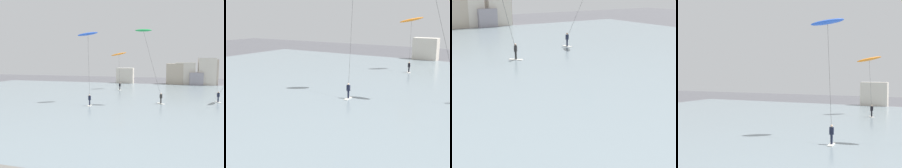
# 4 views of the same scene
# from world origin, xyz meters

# --- Properties ---
(water_bay) EXTENTS (84.00, 52.00, 0.10)m
(water_bay) POSITION_xyz_m (0.00, 30.10, 0.05)
(water_bay) COLOR gray
(water_bay) RESTS_ON ground
(far_shore_buildings) EXTENTS (26.91, 5.68, 7.16)m
(far_shore_buildings) POSITION_xyz_m (11.26, 57.77, 2.93)
(far_shore_buildings) COLOR beige
(far_shore_buildings) RESTS_ON ground
(kitesurfer_blue) EXTENTS (3.25, 5.09, 11.06)m
(kitesurfer_blue) POSITION_xyz_m (-4.80, 26.90, 9.70)
(kitesurfer_blue) COLOR silver
(kitesurfer_blue) RESTS_ON water_bay
(kitesurfer_green) EXTENTS (4.53, 2.08, 11.04)m
(kitesurfer_green) POSITION_xyz_m (4.01, 27.45, 9.33)
(kitesurfer_green) COLOR silver
(kitesurfer_green) RESTS_ON water_bay
(kitesurfer_orange) EXTENTS (3.73, 4.65, 8.48)m
(kitesurfer_orange) POSITION_xyz_m (-3.94, 43.67, 7.45)
(kitesurfer_orange) COLOR silver
(kitesurfer_orange) RESTS_ON water_bay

